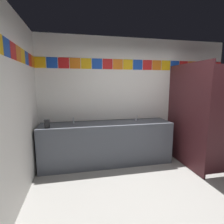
# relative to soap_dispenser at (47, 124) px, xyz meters

# --- Properties ---
(ground_plane) EXTENTS (9.48, 9.48, 0.00)m
(ground_plane) POSITION_rel_soap_dispenser_xyz_m (1.90, -1.30, -0.96)
(ground_plane) COLOR gray
(wall_back) EXTENTS (4.31, 0.09, 2.67)m
(wall_back) POSITION_rel_soap_dispenser_xyz_m (1.90, 0.53, 0.38)
(wall_back) COLOR white
(wall_back) RESTS_ON ground_plane
(vanity_counter) EXTENTS (2.70, 0.61, 0.88)m
(vanity_counter) POSITION_rel_soap_dispenser_xyz_m (1.15, 0.18, -0.51)
(vanity_counter) COLOR #4C515B
(vanity_counter) RESTS_ON ground_plane
(faucet_left) EXTENTS (0.04, 0.10, 0.14)m
(faucet_left) POSITION_rel_soap_dispenser_xyz_m (0.47, 0.27, -0.03)
(faucet_left) COLOR silver
(faucet_left) RESTS_ON vanity_counter
(faucet_right) EXTENTS (0.04, 0.10, 0.14)m
(faucet_right) POSITION_rel_soap_dispenser_xyz_m (1.82, 0.27, -0.03)
(faucet_right) COLOR silver
(faucet_right) RESTS_ON vanity_counter
(soap_dispenser) EXTENTS (0.09, 0.09, 0.16)m
(soap_dispenser) POSITION_rel_soap_dispenser_xyz_m (0.00, 0.00, 0.00)
(soap_dispenser) COLOR black
(soap_dispenser) RESTS_ON vanity_counter
(stall_divider) EXTENTS (0.92, 1.31, 2.08)m
(stall_divider) POSITION_rel_soap_dispenser_xyz_m (2.90, -0.42, 0.08)
(stall_divider) COLOR #471E23
(stall_divider) RESTS_ON ground_plane
(toilet) EXTENTS (0.39, 0.49, 0.74)m
(toilet) POSITION_rel_soap_dispenser_xyz_m (3.36, 0.11, -0.65)
(toilet) COLOR white
(toilet) RESTS_ON ground_plane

